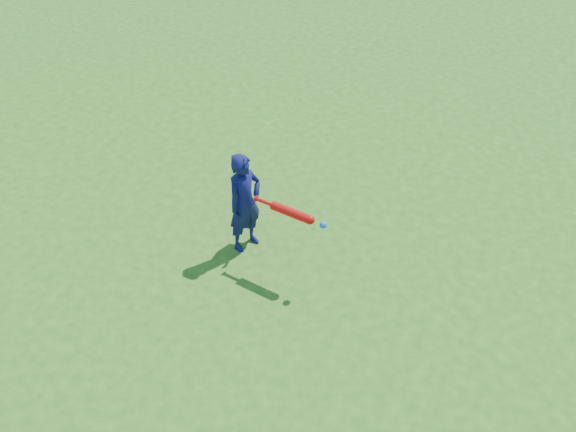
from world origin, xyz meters
name	(u,v)px	position (x,y,z in m)	size (l,w,h in m)	color
ground	(274,215)	(0.00, 0.00, 0.00)	(80.00, 80.00, 0.00)	#265E16
child	(245,203)	(-0.05, -0.55, 0.54)	(0.39, 0.26, 1.07)	#10124A
bat_swing	(294,214)	(0.54, -0.69, 0.69)	(0.77, 0.18, 0.09)	red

